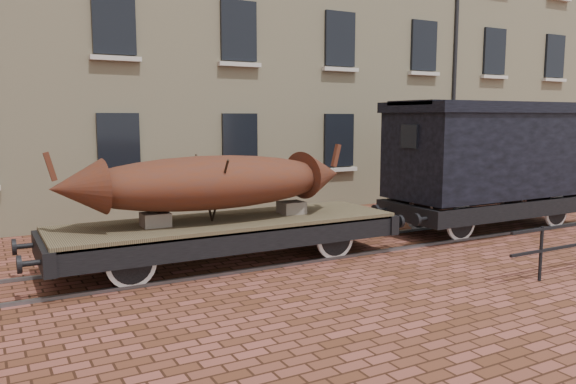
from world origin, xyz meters
TOP-DOWN VIEW (x-y plane):
  - ground at (0.00, 0.00)m, footprint 90.00×90.00m
  - warehouse_cream at (3.00, 9.99)m, footprint 40.00×10.19m
  - rail_track at (0.00, 0.00)m, footprint 30.00×1.52m
  - flatcar_wagon at (-1.48, 0.00)m, footprint 7.73×2.10m
  - iron_boat at (-1.82, 0.00)m, footprint 6.00×1.75m
  - goods_van at (5.95, 0.00)m, footprint 6.44×2.35m

SIDE VIEW (x-z plane):
  - ground at x=0.00m, z-range 0.00..0.00m
  - rail_track at x=0.00m, z-range 0.00..0.06m
  - flatcar_wagon at x=-1.48m, z-range 0.14..1.31m
  - iron_boat at x=-1.82m, z-range 0.95..2.41m
  - goods_van at x=5.95m, z-range 0.42..3.75m
  - warehouse_cream at x=3.00m, z-range 0.00..14.00m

